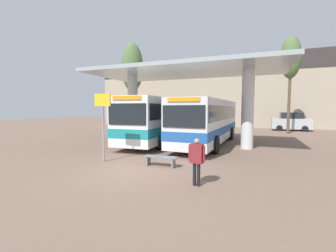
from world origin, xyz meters
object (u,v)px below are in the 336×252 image
object	(u,v)px
pedestrian_waiting	(197,157)
info_sign_platform	(103,114)
parked_car_street	(291,122)
poplar_tree_behind_left	(291,59)
poplar_tree_behind_right	(132,68)
waiting_bench_near_pillar	(161,159)
transit_bus_center_bay	(208,120)
transit_bus_left_bay	(161,118)

from	to	relation	value
pedestrian_waiting	info_sign_platform	bearing A→B (deg)	168.36
parked_car_street	pedestrian_waiting	bearing A→B (deg)	-105.25
parked_car_street	poplar_tree_behind_left	bearing A→B (deg)	-102.45
poplar_tree_behind_left	poplar_tree_behind_right	bearing A→B (deg)	-174.49
waiting_bench_near_pillar	pedestrian_waiting	xyz separation A→B (m)	(2.13, -1.91, 0.64)
transit_bus_center_bay	pedestrian_waiting	world-z (taller)	transit_bus_center_bay
transit_bus_left_bay	poplar_tree_behind_left	xyz separation A→B (m)	(10.17, 10.17, 5.86)
transit_bus_left_bay	pedestrian_waiting	size ratio (longest dim) A/B	6.83
info_sign_platform	poplar_tree_behind_right	world-z (taller)	poplar_tree_behind_right
info_sign_platform	poplar_tree_behind_left	bearing A→B (deg)	59.72
parked_car_street	waiting_bench_near_pillar	bearing A→B (deg)	-111.74
transit_bus_left_bay	pedestrian_waiting	world-z (taller)	transit_bus_left_bay
transit_bus_center_bay	info_sign_platform	xyz separation A→B (m)	(-3.72, -7.34, 0.55)
transit_bus_left_bay	info_sign_platform	world-z (taller)	transit_bus_left_bay
waiting_bench_near_pillar	poplar_tree_behind_left	bearing A→B (deg)	67.41
poplar_tree_behind_right	parked_car_street	xyz separation A→B (m)	(18.36, 5.42, -6.60)
info_sign_platform	poplar_tree_behind_right	bearing A→B (deg)	115.36
poplar_tree_behind_left	poplar_tree_behind_right	world-z (taller)	poplar_tree_behind_right
transit_bus_left_bay	waiting_bench_near_pillar	size ratio (longest dim) A/B	7.13
transit_bus_center_bay	info_sign_platform	bearing A→B (deg)	65.46
transit_bus_left_bay	waiting_bench_near_pillar	xyz separation A→B (m)	(2.99, -7.09, -1.54)
transit_bus_center_bay	poplar_tree_behind_right	distance (m)	15.13
poplar_tree_behind_left	poplar_tree_behind_right	distance (m)	17.68
pedestrian_waiting	parked_car_street	xyz separation A→B (m)	(5.80, 22.89, 0.06)
transit_bus_left_bay	transit_bus_center_bay	size ratio (longest dim) A/B	0.99
pedestrian_waiting	poplar_tree_behind_left	bearing A→B (deg)	82.66
poplar_tree_behind_right	info_sign_platform	bearing A→B (deg)	-64.64
transit_bus_left_bay	transit_bus_center_bay	distance (m)	3.74
poplar_tree_behind_left	parked_car_street	distance (m)	7.70
info_sign_platform	parked_car_street	bearing A→B (deg)	62.68
pedestrian_waiting	poplar_tree_behind_left	distance (m)	20.94
transit_bus_center_bay	waiting_bench_near_pillar	bearing A→B (deg)	86.49
transit_bus_left_bay	info_sign_platform	size ratio (longest dim) A/B	3.30
info_sign_platform	pedestrian_waiting	xyz separation A→B (m)	(5.11, -1.77, -1.37)
parked_car_street	poplar_tree_behind_right	bearing A→B (deg)	-164.57
waiting_bench_near_pillar	poplar_tree_behind_right	distance (m)	20.10
poplar_tree_behind_left	parked_car_street	world-z (taller)	poplar_tree_behind_left
pedestrian_waiting	parked_car_street	distance (m)	23.62
transit_bus_center_bay	waiting_bench_near_pillar	xyz separation A→B (m)	(-0.74, -7.19, -1.46)
info_sign_platform	pedestrian_waiting	bearing A→B (deg)	-19.06
transit_bus_left_bay	poplar_tree_behind_left	distance (m)	15.53
transit_bus_left_bay	waiting_bench_near_pillar	distance (m)	7.85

